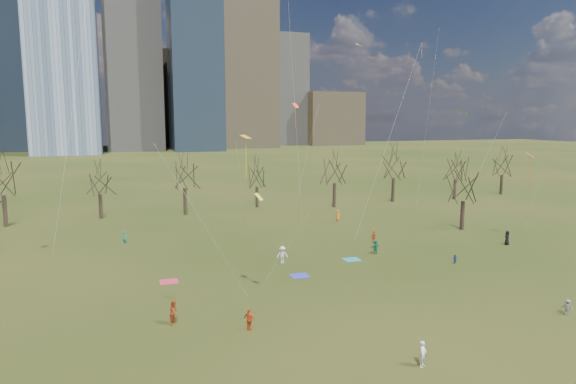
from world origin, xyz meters
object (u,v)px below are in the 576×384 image
object	(u,v)px
blanket_navy	(300,276)
person_1	(423,354)
blanket_teal	(352,260)
person_2	(174,312)
person_4	(249,320)
blanket_crimson	(169,282)

from	to	relation	value
blanket_navy	person_1	size ratio (longest dim) A/B	1.02
blanket_teal	person_1	xyz separation A→B (m)	(-6.00, -22.17, 0.77)
person_1	person_2	xyz separation A→B (m)	(-13.16, 11.07, 0.07)
person_1	person_2	size ratio (longest dim) A/B	0.92
person_1	person_4	xyz separation A→B (m)	(-8.39, 8.23, -0.01)
blanket_navy	blanket_teal	bearing A→B (deg)	26.35
person_2	person_4	size ratio (longest dim) A/B	1.10
blanket_crimson	person_4	size ratio (longest dim) A/B	1.03
blanket_teal	blanket_navy	xyz separation A→B (m)	(-6.96, -3.45, 0.00)
blanket_teal	person_2	xyz separation A→B (m)	(-19.16, -11.10, 0.84)
blanket_teal	blanket_navy	distance (m)	7.76
person_4	blanket_navy	bearing A→B (deg)	-76.45
person_1	person_2	distance (m)	17.20
person_2	person_4	bearing A→B (deg)	-91.32
blanket_teal	person_4	distance (m)	20.05
blanket_crimson	person_4	distance (m)	13.30
blanket_teal	blanket_crimson	size ratio (longest dim) A/B	1.00
blanket_teal	person_1	bearing A→B (deg)	-105.14
blanket_navy	person_2	xyz separation A→B (m)	(-12.20, -7.66, 0.84)
person_1	blanket_navy	bearing A→B (deg)	54.78
blanket_teal	person_4	bearing A→B (deg)	-135.91
person_2	blanket_navy	bearing A→B (deg)	-28.46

